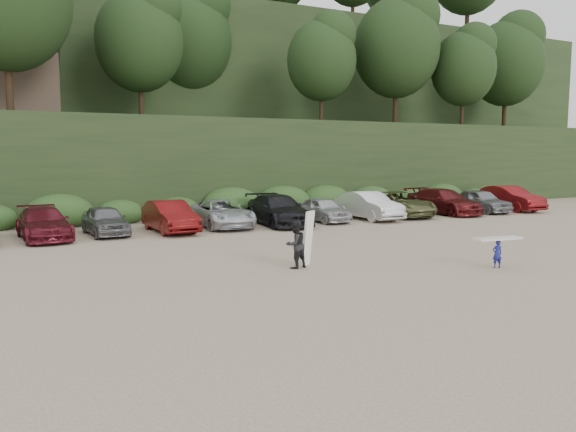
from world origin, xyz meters
TOP-DOWN VIEW (x-y plane):
  - ground at (0.00, 0.00)m, footprint 120.00×120.00m
  - hillside_backdrop at (-0.26, 35.93)m, footprint 90.00×41.50m
  - parked_cars at (0.93, 9.98)m, footprint 39.31×6.02m
  - child_surfer at (3.11, -3.77)m, footprint 1.77×0.70m
  - adult_surfer at (-2.87, -0.73)m, footprint 1.29×0.79m

SIDE VIEW (x-z plane):
  - ground at x=0.00m, z-range 0.00..0.00m
  - child_surfer at x=3.11m, z-range 0.19..1.22m
  - parked_cars at x=0.93m, z-range -0.07..1.58m
  - adult_surfer at x=-2.87m, z-range -0.13..1.76m
  - hillside_backdrop at x=-0.26m, z-range -2.78..25.22m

